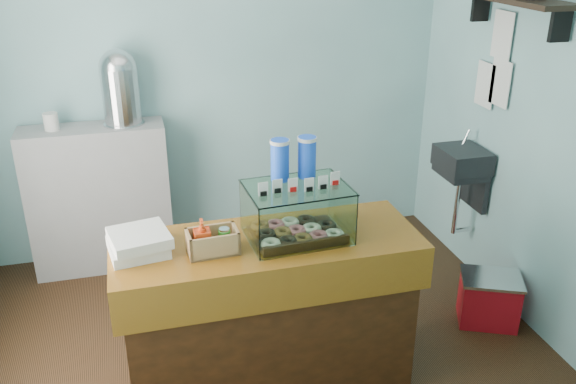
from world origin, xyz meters
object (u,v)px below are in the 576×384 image
object	(u,v)px
counter	(269,312)
red_cooler	(489,299)
display_case	(296,206)
coffee_urn	(120,85)

from	to	relation	value
counter	red_cooler	xyz separation A→B (m)	(1.51, 0.17, -0.29)
red_cooler	display_case	bearing A→B (deg)	-149.41
coffee_urn	red_cooler	size ratio (longest dim) A/B	1.14
coffee_urn	red_cooler	bearing A→B (deg)	-33.09
counter	display_case	world-z (taller)	display_case
counter	coffee_urn	distance (m)	1.95
counter	coffee_urn	bearing A→B (deg)	112.83
display_case	counter	bearing A→B (deg)	-173.26
display_case	red_cooler	bearing A→B (deg)	2.80
display_case	coffee_urn	world-z (taller)	coffee_urn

